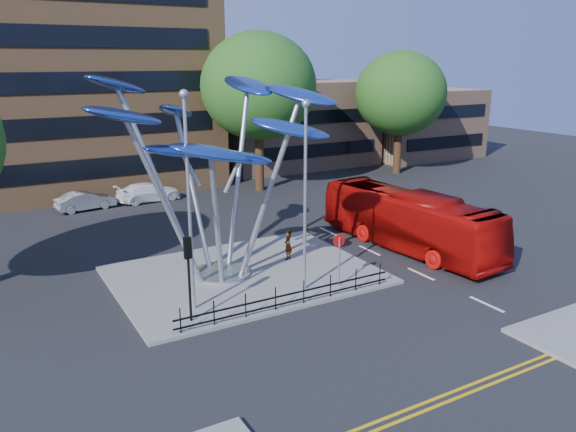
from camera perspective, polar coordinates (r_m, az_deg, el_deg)
ground at (r=22.75m, az=4.59°, el=-10.51°), size 120.00×120.00×0.00m
traffic_island at (r=27.03m, az=-4.41°, el=-5.97°), size 12.00×9.00×0.15m
double_yellow_near at (r=18.77m, az=15.47°, el=-17.18°), size 40.00×0.12×0.01m
double_yellow_far at (r=18.60m, az=16.15°, el=-17.57°), size 40.00×0.12×0.01m
low_building_near at (r=54.67m, az=0.76°, el=9.32°), size 15.00×8.00×8.00m
low_building_far at (r=61.51m, az=13.18°, el=9.15°), size 12.00×8.00×7.00m
tree_right at (r=43.51m, az=-3.03°, el=13.02°), size 8.80×8.80×12.11m
tree_far at (r=51.43m, az=11.35°, el=12.10°), size 8.00×8.00×10.81m
leaf_sculpture at (r=25.53m, az=-7.58°, el=8.45°), size 12.72×9.54×9.51m
street_lamp_left at (r=21.99m, az=-10.11°, el=3.19°), size 0.36×0.36×8.80m
street_lamp_right at (r=23.73m, az=1.77°, el=3.69°), size 0.36×0.36×8.30m
traffic_light_island at (r=21.68m, az=-10.10°, el=-4.54°), size 0.28×0.18×3.42m
no_entry_sign_island at (r=25.02m, az=5.22°, el=-3.54°), size 0.60×0.10×2.45m
pedestrian_railing_front at (r=23.33m, az=0.19°, el=-8.27°), size 10.00×0.06×1.00m
red_bus at (r=31.07m, az=12.10°, el=-0.43°), size 3.43×11.60×3.19m
pedestrian at (r=28.52m, az=-0.00°, el=-2.92°), size 0.68×0.65×1.56m
parked_car_mid at (r=40.92m, az=-19.90°, el=1.46°), size 4.09×1.93×1.29m
parked_car_right at (r=42.15m, az=-13.97°, el=2.37°), size 4.76×2.21×1.35m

